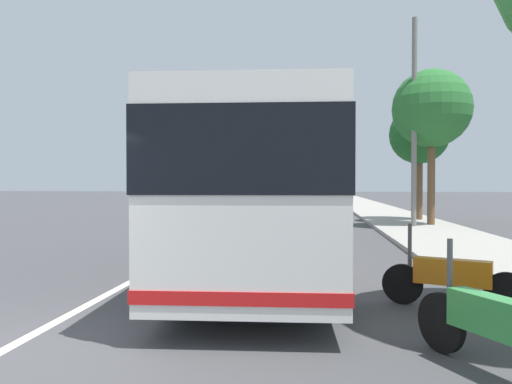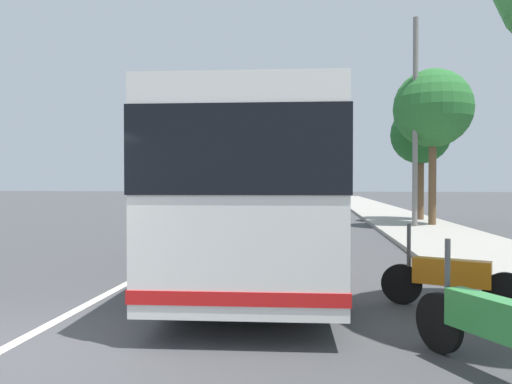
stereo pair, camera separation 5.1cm
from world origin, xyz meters
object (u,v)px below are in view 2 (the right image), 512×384
(motorcycle_mid_row, at_px, (502,329))
(roadside_tree_far_block, at_px, (420,135))
(car_behind_bus, at_px, (229,198))
(utility_pole, at_px, (415,124))
(car_oncoming, at_px, (208,203))
(roadside_tree_mid_block, at_px, (433,109))
(motorcycle_by_tree, at_px, (451,278))
(coach_bus, at_px, (262,187))
(car_side_street, at_px, (260,195))

(motorcycle_mid_row, height_order, roadside_tree_far_block, roadside_tree_far_block)
(car_behind_bus, distance_m, utility_pole, 21.38)
(car_oncoming, bearing_deg, roadside_tree_mid_block, 56.97)
(motorcycle_by_tree, xyz_separation_m, utility_pole, (13.13, -2.07, 3.86))
(motorcycle_mid_row, relative_size, car_oncoming, 0.50)
(motorcycle_by_tree, relative_size, roadside_tree_mid_block, 0.29)
(roadside_tree_mid_block, bearing_deg, roadside_tree_far_block, -2.52)
(motorcycle_by_tree, xyz_separation_m, roadside_tree_far_block, (17.00, -3.08, 3.76))
(motorcycle_by_tree, bearing_deg, coach_bus, -19.52)
(motorcycle_mid_row, bearing_deg, coach_bus, -0.85)
(motorcycle_by_tree, height_order, roadside_tree_far_block, roadside_tree_far_block)
(coach_bus, distance_m, car_side_street, 39.91)
(car_oncoming, bearing_deg, motorcycle_by_tree, 22.25)
(car_behind_bus, bearing_deg, roadside_tree_far_block, 36.55)
(car_side_street, xyz_separation_m, car_behind_bus, (-11.26, 1.21, 0.07))
(car_behind_bus, distance_m, roadside_tree_mid_block, 21.31)
(car_oncoming, height_order, roadside_tree_mid_block, roadside_tree_mid_block)
(roadside_tree_far_block, bearing_deg, car_side_street, 22.78)
(roadside_tree_mid_block, bearing_deg, coach_bus, 151.41)
(coach_bus, bearing_deg, car_behind_bus, 8.47)
(roadside_tree_mid_block, distance_m, roadside_tree_far_block, 3.18)
(motorcycle_mid_row, xyz_separation_m, car_oncoming, (24.25, 8.22, 0.19))
(utility_pole, bearing_deg, roadside_tree_far_block, -14.60)
(roadside_tree_mid_block, xyz_separation_m, roadside_tree_far_block, (3.08, -0.14, -0.81))
(car_behind_bus, bearing_deg, motorcycle_mid_row, 10.78)
(roadside_tree_far_block, bearing_deg, coach_bus, 156.42)
(motorcycle_by_tree, distance_m, utility_pole, 13.84)
(coach_bus, relative_size, roadside_tree_mid_block, 1.52)
(car_oncoming, height_order, utility_pole, utility_pole)
(car_behind_bus, height_order, roadside_tree_mid_block, roadside_tree_mid_block)
(roadside_tree_mid_block, distance_m, utility_pole, 1.37)
(car_side_street, height_order, utility_pole, utility_pole)
(roadside_tree_mid_block, height_order, roadside_tree_far_block, roadside_tree_mid_block)
(car_oncoming, xyz_separation_m, roadside_tree_mid_block, (-7.66, -11.40, 4.35))
(car_side_street, bearing_deg, coach_bus, 6.08)
(motorcycle_mid_row, distance_m, car_side_street, 45.71)
(motorcycle_mid_row, distance_m, utility_pole, 16.43)
(roadside_tree_mid_block, relative_size, utility_pole, 0.78)
(motorcycle_mid_row, xyz_separation_m, car_behind_bus, (33.85, 8.58, 0.26))
(coach_bus, height_order, car_oncoming, coach_bus)
(motorcycle_by_tree, height_order, roadside_tree_mid_block, roadside_tree_mid_block)
(car_side_street, bearing_deg, roadside_tree_far_block, 22.40)
(motorcycle_mid_row, distance_m, roadside_tree_far_block, 20.30)
(roadside_tree_mid_block, bearing_deg, utility_pole, 132.32)
(car_side_street, height_order, roadside_tree_mid_block, roadside_tree_mid_block)
(motorcycle_by_tree, relative_size, car_oncoming, 0.46)
(motorcycle_mid_row, relative_size, roadside_tree_far_block, 0.37)
(coach_bus, relative_size, car_side_street, 2.38)
(coach_bus, distance_m, roadside_tree_far_block, 15.68)
(car_behind_bus, bearing_deg, utility_pole, 27.65)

